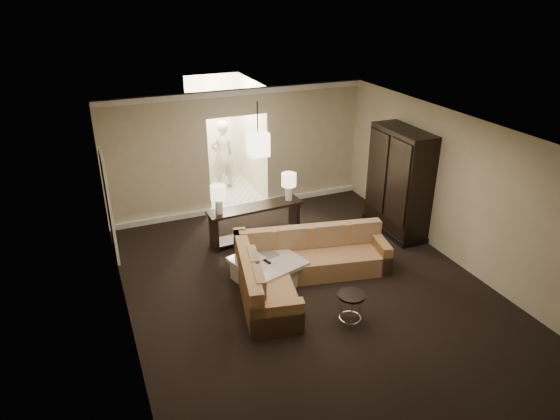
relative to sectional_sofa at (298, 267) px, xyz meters
name	(u,v)px	position (x,y,z in m)	size (l,w,h in m)	color
ground	(315,297)	(0.08, -0.50, -0.33)	(8.00, 8.00, 0.00)	black
wall_back	(238,151)	(0.08, 3.50, 1.07)	(6.00, 0.04, 2.80)	beige
wall_front	(512,402)	(0.08, -4.50, 1.07)	(6.00, 0.04, 2.80)	beige
wall_left	(123,261)	(-2.92, -0.50, 1.07)	(0.04, 8.00, 2.80)	beige
wall_right	(467,195)	(3.08, -0.50, 1.07)	(0.04, 8.00, 2.80)	beige
ceiling	(321,139)	(0.08, -0.50, 2.47)	(6.00, 8.00, 0.02)	silver
crown_molding	(237,93)	(0.08, 3.45, 2.40)	(6.00, 0.10, 0.12)	white
baseboard	(241,206)	(0.08, 3.45, -0.27)	(6.00, 0.10, 0.12)	white
side_door	(109,206)	(-2.89, 2.30, 0.72)	(0.05, 0.90, 2.10)	white
foyer	(222,139)	(0.08, 4.84, 0.97)	(1.44, 2.02, 2.80)	white
sectional_sofa	(298,267)	(0.00, 0.00, 0.00)	(3.13, 2.33, 0.83)	brown
coffee_table	(268,270)	(-0.47, 0.28, -0.11)	(1.34, 1.34, 0.45)	beige
console_table	(255,220)	(-0.13, 1.84, 0.12)	(1.99, 0.55, 0.76)	black
armoire	(399,184)	(2.77, 1.09, 0.74)	(0.67, 1.56, 2.24)	black
drink_table	(351,302)	(0.28, -1.34, 0.05)	(0.43, 0.43, 0.53)	black
table_lamp_left	(218,195)	(-0.89, 1.80, 0.82)	(0.30, 0.30, 0.58)	white
table_lamp_right	(289,182)	(0.63, 1.88, 0.82)	(0.30, 0.30, 0.58)	white
pendant_light	(258,144)	(0.08, 2.20, 1.62)	(0.38, 0.38, 1.09)	black
person	(222,151)	(0.08, 4.84, 0.66)	(0.71, 0.48, 1.98)	beige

